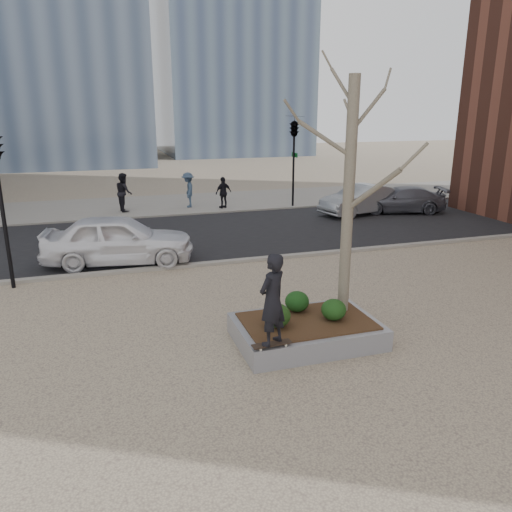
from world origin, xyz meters
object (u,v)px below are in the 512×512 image
object	(u,v)px
skateboarder	(272,300)
police_car	(118,239)
skateboard	(272,345)
planter	(306,331)

from	to	relation	value
skateboarder	police_car	bearing A→B (deg)	-105.53
skateboard	planter	bearing A→B (deg)	35.45
planter	police_car	size ratio (longest dim) A/B	0.64
skateboard	skateboarder	size ratio (longest dim) A/B	0.44
skateboarder	police_car	xyz separation A→B (m)	(-2.42, 7.88, -0.60)
skateboard	skateboarder	world-z (taller)	skateboarder
police_car	skateboarder	bearing A→B (deg)	-154.04
planter	skateboard	distance (m)	1.43
planter	police_car	world-z (taller)	police_car
planter	skateboarder	world-z (taller)	skateboarder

